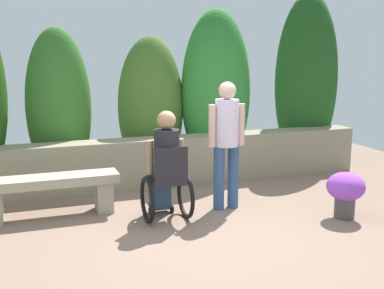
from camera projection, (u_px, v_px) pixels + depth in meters
ground_plane at (207, 234)px, 5.27m from camera, size 10.13×10.13×0.00m
stone_retaining_wall at (156, 162)px, 7.11m from camera, size 6.77×0.42×0.74m
hedge_backdrop at (158, 94)px, 7.48m from camera, size 6.70×0.97×3.01m
stone_bench at (50, 189)px, 5.77m from camera, size 1.66×0.38×0.51m
person_in_wheelchair at (166, 169)px, 5.62m from camera, size 0.53×0.66×1.33m
person_standing_companion at (227, 137)px, 5.97m from camera, size 0.49×0.30×1.64m
flower_pot_purple_near at (346, 190)px, 5.72m from camera, size 0.46×0.46×0.57m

